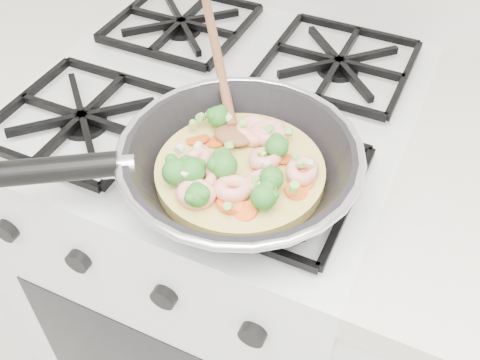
% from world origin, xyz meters
% --- Properties ---
extents(stove, '(0.60, 0.60, 0.92)m').
position_xyz_m(stove, '(0.00, 1.70, 0.46)').
color(stove, white).
rests_on(stove, ground).
extents(skillet, '(0.44, 0.48, 0.09)m').
position_xyz_m(skillet, '(0.12, 1.52, 0.96)').
color(skillet, black).
rests_on(skillet, stove).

